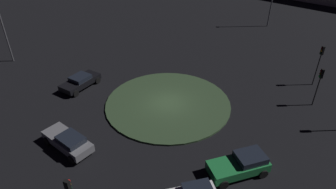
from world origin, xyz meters
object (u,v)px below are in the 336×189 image
object	(u,v)px
car_green	(241,165)
traffic_light_northwest	(320,58)
car_black	(80,81)
traffic_light_north_near	(320,80)
car_grey	(68,141)
streetlamp_south	(0,16)

from	to	relation	value
car_green	traffic_light_northwest	bearing A→B (deg)	-147.73
car_black	traffic_light_north_near	size ratio (longest dim) A/B	1.21
car_grey	traffic_light_northwest	bearing A→B (deg)	-117.96
car_green	traffic_light_northwest	xyz separation A→B (m)	(-14.20, 8.13, 2.34)
car_black	streetlamp_south	distance (m)	12.89
car_grey	traffic_light_northwest	world-z (taller)	traffic_light_northwest
car_green	traffic_light_northwest	size ratio (longest dim) A/B	1.05
car_black	car_green	world-z (taller)	car_green
traffic_light_northwest	traffic_light_north_near	world-z (taller)	traffic_light_northwest
traffic_light_north_near	car_black	bearing A→B (deg)	-7.56
car_grey	traffic_light_north_near	bearing A→B (deg)	-125.38
car_grey	traffic_light_north_near	size ratio (longest dim) A/B	1.24
car_grey	car_black	world-z (taller)	car_grey
traffic_light_northwest	streetlamp_south	bearing A→B (deg)	-22.81
traffic_light_north_near	streetlamp_south	world-z (taller)	streetlamp_south
car_grey	car_black	distance (m)	9.58
car_grey	streetlamp_south	size ratio (longest dim) A/B	0.50
car_green	streetlamp_south	size ratio (longest dim) A/B	0.48
car_black	car_grey	bearing A→B (deg)	-139.06
traffic_light_northwest	streetlamp_south	size ratio (longest dim) A/B	0.46
traffic_light_north_near	traffic_light_northwest	bearing A→B (deg)	-111.91
car_green	traffic_light_north_near	distance (m)	12.57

